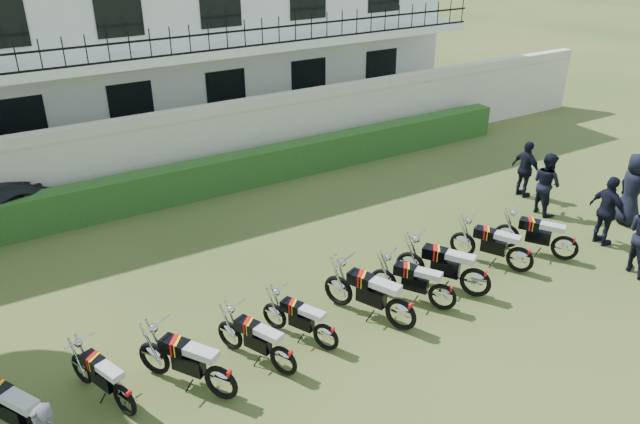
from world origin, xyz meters
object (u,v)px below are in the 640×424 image
object	(u,v)px
officer_2	(608,211)
officer_3	(633,189)
motorcycle_2	(221,375)
motorcycle_9	(566,242)
motorcycle_5	(401,307)
motorcycle_7	(476,276)
motorcycle_4	(326,331)
motorcycle_6	(443,291)
officer_4	(546,183)
officer_5	(526,169)
motorcycle_8	(521,254)
motorcycle_3	(283,354)
motorcycle_1	(124,394)

from	to	relation	value
officer_2	officer_3	xyz separation A→B (m)	(1.49, 0.40, 0.07)
motorcycle_2	motorcycle_9	world-z (taller)	motorcycle_2
motorcycle_5	motorcycle_7	size ratio (longest dim) A/B	1.07
motorcycle_4	motorcycle_6	xyz separation A→B (m)	(2.65, -0.11, 0.03)
motorcycle_6	officer_4	world-z (taller)	officer_4
motorcycle_9	officer_3	xyz separation A→B (m)	(2.93, 0.48, 0.46)
motorcycle_4	motorcycle_6	world-z (taller)	motorcycle_6
motorcycle_5	officer_3	bearing A→B (deg)	-19.07
motorcycle_6	motorcycle_7	world-z (taller)	motorcycle_7
motorcycle_2	officer_5	size ratio (longest dim) A/B	1.09
motorcycle_9	motorcycle_8	bearing A→B (deg)	140.33
motorcycle_3	motorcycle_9	xyz separation A→B (m)	(7.30, 0.18, 0.03)
motorcycle_7	motorcycle_9	size ratio (longest dim) A/B	1.10
motorcycle_5	motorcycle_6	size ratio (longest dim) A/B	1.22
officer_4	officer_2	bearing A→B (deg)	-176.10
motorcycle_2	officer_3	world-z (taller)	officer_3
motorcycle_1	motorcycle_9	bearing A→B (deg)	-22.12
motorcycle_6	motorcycle_7	xyz separation A→B (m)	(0.89, 0.02, 0.06)
motorcycle_5	motorcycle_6	xyz separation A→B (m)	(1.11, 0.10, -0.06)
motorcycle_2	officer_2	xyz separation A→B (m)	(9.88, 0.26, 0.36)
motorcycle_4	motorcycle_7	bearing A→B (deg)	-27.08
officer_2	motorcycle_2	bearing A→B (deg)	96.10
motorcycle_5	motorcycle_8	bearing A→B (deg)	-18.62
motorcycle_1	officer_5	bearing A→B (deg)	-7.55
motorcycle_3	motorcycle_9	bearing A→B (deg)	-22.60
motorcycle_2	officer_3	distance (m)	11.40
motorcycle_2	motorcycle_1	bearing A→B (deg)	129.80
motorcycle_4	officer_4	size ratio (longest dim) A/B	0.95
officer_2	officer_5	distance (m)	2.94
motorcycle_2	officer_4	bearing A→B (deg)	-20.82
motorcycle_5	motorcycle_7	bearing A→B (deg)	-20.70
motorcycle_4	motorcycle_8	world-z (taller)	motorcycle_8
motorcycle_3	motorcycle_5	size ratio (longest dim) A/B	0.87
motorcycle_3	motorcycle_9	world-z (taller)	motorcycle_9
motorcycle_5	motorcycle_9	size ratio (longest dim) A/B	1.18
motorcycle_8	officer_3	size ratio (longest dim) A/B	0.93
motorcycle_2	officer_3	xyz separation A→B (m)	(11.37, 0.66, 0.43)
motorcycle_9	officer_5	bearing A→B (deg)	24.78
motorcycle_5	officer_2	distance (m)	6.25
motorcycle_3	motorcycle_9	distance (m)	7.30
motorcycle_7	officer_4	size ratio (longest dim) A/B	1.09
motorcycle_8	motorcycle_4	bearing A→B (deg)	153.75
motorcycle_3	motorcycle_8	bearing A→B (deg)	-20.88
motorcycle_8	motorcycle_7	bearing A→B (deg)	160.48
motorcycle_9	officer_2	bearing A→B (deg)	-29.68
motorcycle_4	officer_5	size ratio (longest dim) A/B	0.99
officer_4	motorcycle_1	bearing A→B (deg)	105.74
motorcycle_3	motorcycle_4	distance (m)	1.00
motorcycle_7	motorcycle_8	xyz separation A→B (m)	(1.52, 0.22, -0.04)
motorcycle_7	motorcycle_5	bearing A→B (deg)	151.57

